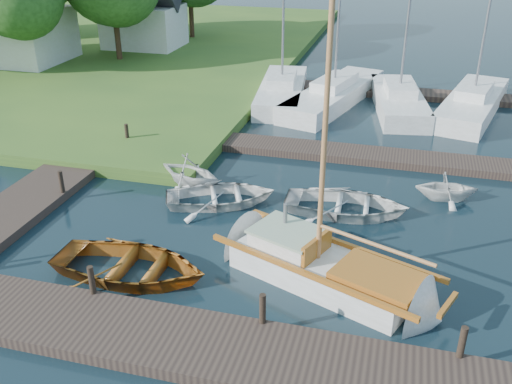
% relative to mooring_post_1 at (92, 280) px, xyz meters
% --- Properties ---
extents(ground, '(160.00, 160.00, 0.00)m').
position_rel_mooring_post_1_xyz_m(ground, '(3.00, 5.00, -0.70)').
color(ground, black).
rests_on(ground, ground).
extents(near_dock, '(18.00, 2.20, 0.30)m').
position_rel_mooring_post_1_xyz_m(near_dock, '(3.00, -1.00, -0.55)').
color(near_dock, '#2D221E').
rests_on(near_dock, ground).
extents(left_dock, '(2.20, 18.00, 0.30)m').
position_rel_mooring_post_1_xyz_m(left_dock, '(-5.00, 7.00, -0.55)').
color(left_dock, '#2D221E').
rests_on(left_dock, ground).
extents(far_dock, '(14.00, 1.60, 0.30)m').
position_rel_mooring_post_1_xyz_m(far_dock, '(5.00, 11.50, -0.55)').
color(far_dock, '#2D221E').
rests_on(far_dock, ground).
extents(mooring_post_1, '(0.16, 0.16, 0.80)m').
position_rel_mooring_post_1_xyz_m(mooring_post_1, '(0.00, 0.00, 0.00)').
color(mooring_post_1, black).
rests_on(mooring_post_1, near_dock).
extents(mooring_post_2, '(0.16, 0.16, 0.80)m').
position_rel_mooring_post_1_xyz_m(mooring_post_2, '(4.50, 0.00, 0.00)').
color(mooring_post_2, black).
rests_on(mooring_post_2, near_dock).
extents(mooring_post_3, '(0.16, 0.16, 0.80)m').
position_rel_mooring_post_1_xyz_m(mooring_post_3, '(9.00, 0.00, 0.00)').
color(mooring_post_3, black).
rests_on(mooring_post_3, near_dock).
extents(mooring_post_4, '(0.16, 0.16, 0.80)m').
position_rel_mooring_post_1_xyz_m(mooring_post_4, '(-4.00, 5.00, 0.00)').
color(mooring_post_4, black).
rests_on(mooring_post_4, left_dock).
extents(mooring_post_5, '(0.16, 0.16, 0.80)m').
position_rel_mooring_post_1_xyz_m(mooring_post_5, '(-4.00, 10.00, 0.00)').
color(mooring_post_5, black).
rests_on(mooring_post_5, left_dock).
extents(sailboat, '(7.36, 4.52, 9.83)m').
position_rel_mooring_post_1_xyz_m(sailboat, '(5.73, 2.44, -0.36)').
color(sailboat, beige).
rests_on(sailboat, ground).
extents(dinghy, '(4.43, 3.19, 0.91)m').
position_rel_mooring_post_1_xyz_m(dinghy, '(0.37, 1.34, -0.25)').
color(dinghy, '#975F1C').
rests_on(dinghy, ground).
extents(tender_a, '(4.51, 3.94, 0.78)m').
position_rel_mooring_post_1_xyz_m(tender_a, '(1.42, 6.18, -0.31)').
color(tender_a, beige).
rests_on(tender_a, ground).
extents(tender_b, '(3.17, 2.95, 1.36)m').
position_rel_mooring_post_1_xyz_m(tender_b, '(-0.09, 7.18, -0.02)').
color(tender_b, beige).
rests_on(tender_b, ground).
extents(tender_c, '(4.21, 3.09, 0.85)m').
position_rel_mooring_post_1_xyz_m(tender_c, '(5.71, 6.57, -0.28)').
color(tender_c, beige).
rests_on(tender_c, ground).
extents(tender_d, '(2.37, 2.13, 1.12)m').
position_rel_mooring_post_1_xyz_m(tender_d, '(8.97, 8.51, -0.14)').
color(tender_d, beige).
rests_on(tender_d, ground).
extents(marina_boat_0, '(3.18, 8.09, 11.15)m').
position_rel_mooring_post_1_xyz_m(marina_boat_0, '(0.81, 18.55, -0.13)').
color(marina_boat_0, beige).
rests_on(marina_boat_0, ground).
extents(marina_boat_1, '(4.53, 9.43, 10.29)m').
position_rel_mooring_post_1_xyz_m(marina_boat_1, '(3.59, 18.63, -0.14)').
color(marina_boat_1, beige).
rests_on(marina_boat_1, ground).
extents(marina_boat_2, '(3.39, 7.54, 10.54)m').
position_rel_mooring_post_1_xyz_m(marina_boat_2, '(6.92, 18.39, -0.13)').
color(marina_boat_2, beige).
rests_on(marina_boat_2, ground).
extents(marina_boat_3, '(4.21, 8.72, 12.38)m').
position_rel_mooring_post_1_xyz_m(marina_boat_3, '(10.52, 18.91, -0.12)').
color(marina_boat_3, beige).
rests_on(marina_boat_3, ground).
extents(house_a, '(6.30, 5.00, 6.29)m').
position_rel_mooring_post_1_xyz_m(house_a, '(-17.00, 21.00, 2.26)').
color(house_a, white).
rests_on(house_a, shore).
extents(house_c, '(5.25, 4.00, 5.28)m').
position_rel_mooring_post_1_xyz_m(house_c, '(-11.00, 27.00, 1.88)').
color(house_c, white).
rests_on(house_c, shore).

